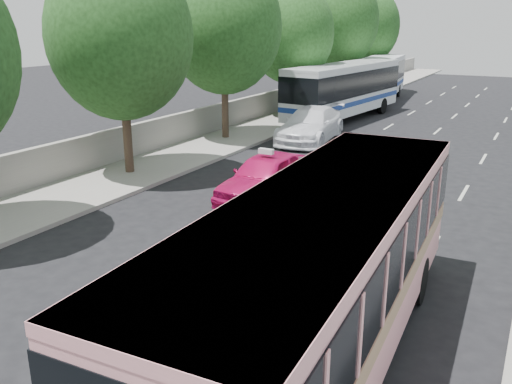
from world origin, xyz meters
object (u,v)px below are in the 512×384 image
Objects in this scene: pink_bus at (326,261)px; pink_taxi at (266,177)px; tour_coach_rear at (379,75)px; tour_coach_front at (345,86)px; white_pickup at (311,125)px.

pink_bus is 2.15× the size of pink_taxi.
tour_coach_rear is (-3.66, 26.70, 1.23)m from pink_taxi.
pink_bus is at bearing -81.97° from tour_coach_rear.
tour_coach_rear is (-0.43, 9.42, -0.08)m from tour_coach_front.
tour_coach_front reaches higher than tour_coach_rear.
white_pickup is 16.75m from tour_coach_rear.
tour_coach_rear is at bearing 99.04° from tour_coach_front.
white_pickup is at bearing 104.60° from pink_taxi.
pink_taxi is at bearing -81.25° from white_pickup.
tour_coach_rear is at bearing 98.40° from pink_taxi.
pink_taxi is (-5.47, 8.27, -1.24)m from pink_bus.
pink_taxi is at bearing 121.00° from pink_bus.
pink_bus is 0.87× the size of tour_coach_front.
tour_coach_front is (-3.22, 17.28, 1.32)m from pink_taxi.
pink_bus is at bearing -71.72° from white_pickup.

